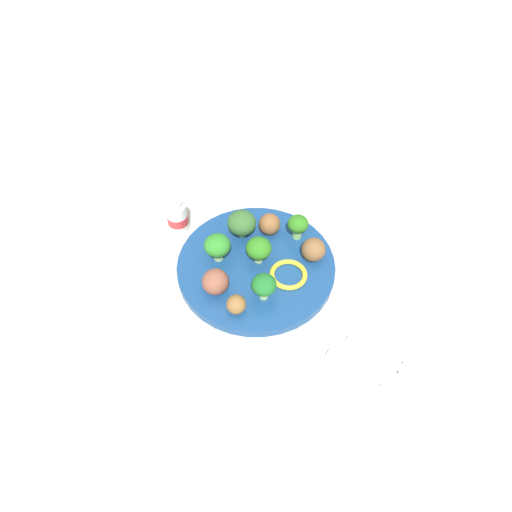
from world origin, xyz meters
TOP-DOWN VIEW (x-y plane):
  - ground_plane at (0.00, 0.00)m, footprint 4.00×4.00m
  - plate at (0.00, 0.00)m, footprint 0.28×0.28m
  - broccoli_floret_front_right at (-0.06, -0.03)m, footprint 0.05×0.05m
  - broccoli_floret_far_rim at (0.06, -0.05)m, footprint 0.04×0.04m
  - broccoli_floret_back_right at (0.02, 0.10)m, footprint 0.04×0.04m
  - broccoli_floret_center at (-0.06, 0.03)m, footprint 0.05×0.05m
  - broccoli_floret_mid_left at (-0.00, 0.01)m, footprint 0.04×0.04m
  - meatball_near_rim at (-0.02, -0.09)m, footprint 0.05×0.05m
  - meatball_far_rim at (-0.03, 0.07)m, footprint 0.04×0.04m
  - meatball_front_left at (0.07, 0.07)m, footprint 0.04×0.04m
  - meatball_center at (0.04, -0.10)m, footprint 0.03×0.03m
  - pepper_ring_near_rim at (0.06, 0.01)m, footprint 0.09×0.09m
  - napkin at (0.26, -0.03)m, footprint 0.18×0.13m
  - fork at (0.27, -0.01)m, footprint 0.12×0.03m
  - knife at (0.27, -0.05)m, footprint 0.15×0.03m
  - yogurt_bottle at (-0.18, -0.02)m, footprint 0.04×0.04m

SIDE VIEW (x-z plane):
  - ground_plane at x=0.00m, z-range 0.00..0.00m
  - napkin at x=0.26m, z-range 0.00..0.01m
  - knife at x=0.27m, z-range 0.00..0.01m
  - fork at x=0.27m, z-range 0.00..0.01m
  - plate at x=0.00m, z-range 0.00..0.02m
  - pepper_ring_near_rim at x=0.06m, z-range 0.02..0.02m
  - meatball_center at x=0.04m, z-range 0.02..0.05m
  - yogurt_bottle at x=-0.18m, z-range 0.00..0.07m
  - meatball_far_rim at x=-0.03m, z-range 0.02..0.06m
  - meatball_front_left at x=0.07m, z-range 0.02..0.06m
  - meatball_near_rim at x=-0.02m, z-range 0.02..0.06m
  - broccoli_floret_back_right at x=0.02m, z-range 0.02..0.07m
  - broccoli_floret_far_rim at x=0.06m, z-range 0.02..0.07m
  - broccoli_floret_mid_left at x=0.00m, z-range 0.02..0.08m
  - broccoli_floret_front_right at x=-0.06m, z-range 0.02..0.08m
  - broccoli_floret_center at x=-0.06m, z-range 0.02..0.08m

